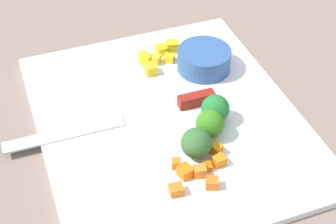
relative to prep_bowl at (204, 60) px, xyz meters
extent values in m
plane|color=#7E6B60|center=(0.09, -0.10, -0.03)|extent=(4.00, 4.00, 0.00)
cube|color=white|center=(0.09, -0.10, -0.02)|extent=(0.46, 0.39, 0.01)
cylinder|color=#2F5691|center=(0.00, 0.00, 0.00)|extent=(0.09, 0.09, 0.04)
cube|color=silver|center=(0.08, -0.26, -0.02)|extent=(0.03, 0.18, 0.00)
cube|color=maroon|center=(0.08, -0.05, -0.01)|extent=(0.02, 0.06, 0.02)
cube|color=orange|center=(0.21, -0.08, -0.01)|extent=(0.01, 0.01, 0.01)
cube|color=orange|center=(0.24, -0.14, -0.01)|extent=(0.02, 0.02, 0.01)
cube|color=orange|center=(0.22, -0.10, -0.01)|extent=(0.02, 0.02, 0.02)
cube|color=orange|center=(0.24, -0.09, -0.01)|extent=(0.02, 0.02, 0.01)
cube|color=orange|center=(0.21, -0.12, -0.01)|extent=(0.02, 0.02, 0.02)
cube|color=orange|center=(0.21, -0.07, -0.01)|extent=(0.02, 0.02, 0.01)
cube|color=orange|center=(0.19, -0.06, -0.01)|extent=(0.02, 0.02, 0.02)
cube|color=orange|center=(0.19, -0.12, -0.01)|extent=(0.02, 0.02, 0.01)
cube|color=yellow|center=(-0.06, -0.01, -0.01)|extent=(0.02, 0.02, 0.01)
cube|color=yellow|center=(-0.02, -0.09, -0.01)|extent=(0.02, 0.02, 0.02)
cube|color=yellow|center=(-0.07, -0.05, -0.01)|extent=(0.02, 0.02, 0.02)
cube|color=yellow|center=(-0.05, -0.09, -0.01)|extent=(0.02, 0.02, 0.02)
cube|color=yellow|center=(-0.07, -0.03, -0.01)|extent=(0.02, 0.03, 0.02)
cube|color=yellow|center=(-0.04, -0.07, -0.01)|extent=(0.02, 0.02, 0.01)
cube|color=yellow|center=(-0.04, -0.05, -0.01)|extent=(0.02, 0.02, 0.01)
cube|color=yellow|center=(-0.07, -0.09, -0.01)|extent=(0.02, 0.02, 0.01)
cylinder|color=#94BF58|center=(0.15, -0.06, -0.01)|extent=(0.01, 0.01, 0.01)
sphere|color=#387A1C|center=(0.15, -0.06, 0.01)|extent=(0.04, 0.04, 0.04)
cylinder|color=#96BB6B|center=(0.13, -0.04, -0.01)|extent=(0.02, 0.02, 0.01)
sphere|color=#227132|center=(0.13, -0.04, 0.01)|extent=(0.04, 0.04, 0.04)
cylinder|color=#98B667|center=(0.18, -0.09, -0.01)|extent=(0.02, 0.02, 0.01)
sphere|color=#346431|center=(0.18, -0.09, 0.01)|extent=(0.04, 0.04, 0.04)
camera|label=1|loc=(0.64, -0.30, 0.52)|focal=54.86mm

